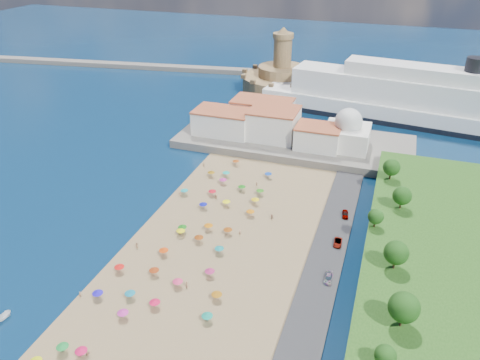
% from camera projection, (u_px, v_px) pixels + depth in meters
% --- Properties ---
extents(ground, '(700.00, 700.00, 0.00)m').
position_uv_depth(ground, '(196.00, 246.00, 125.36)').
color(ground, '#071938').
rests_on(ground, ground).
extents(terrace, '(90.00, 36.00, 3.00)m').
position_uv_depth(terrace, '(294.00, 142.00, 182.53)').
color(terrace, '#59544C').
rests_on(terrace, ground).
extents(jetty, '(18.00, 70.00, 2.40)m').
position_uv_depth(jetty, '(265.00, 107.00, 218.04)').
color(jetty, '#59544C').
rests_on(jetty, ground).
extents(breakwater, '(199.03, 34.77, 2.60)m').
position_uv_depth(breakwater, '(130.00, 66.00, 283.25)').
color(breakwater, '#59544C').
rests_on(breakwater, ground).
extents(waterfront_buildings, '(57.00, 29.00, 11.00)m').
position_uv_depth(waterfront_buildings, '(263.00, 122.00, 183.73)').
color(waterfront_buildings, silver).
rests_on(waterfront_buildings, terrace).
extents(domed_building, '(16.00, 16.00, 15.00)m').
position_uv_depth(domed_building, '(347.00, 132.00, 171.62)').
color(domed_building, silver).
rests_on(domed_building, terrace).
extents(fortress, '(40.00, 40.00, 32.40)m').
position_uv_depth(fortress, '(281.00, 78.00, 240.38)').
color(fortress, '#A07B50').
rests_on(fortress, ground).
extents(cruise_ship, '(139.97, 38.07, 30.24)m').
position_uv_depth(cruise_ship, '(419.00, 103.00, 200.30)').
color(cruise_ship, black).
rests_on(cruise_ship, ground).
extents(beach_parasols, '(33.08, 117.40, 2.20)m').
position_uv_depth(beach_parasols, '(177.00, 260.00, 116.73)').
color(beach_parasols, gray).
rests_on(beach_parasols, beach).
extents(beachgoers, '(34.18, 103.14, 1.83)m').
position_uv_depth(beachgoers, '(190.00, 241.00, 125.55)').
color(beachgoers, tan).
rests_on(beachgoers, beach).
extents(parked_cars, '(2.33, 34.31, 1.45)m').
position_uv_depth(parked_cars, '(338.00, 243.00, 124.26)').
color(parked_cars, gray).
rests_on(parked_cars, promenade).
extents(hillside_trees, '(13.13, 110.94, 7.87)m').
position_uv_depth(hillside_trees, '(386.00, 277.00, 98.59)').
color(hillside_trees, '#382314').
rests_on(hillside_trees, hillside).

